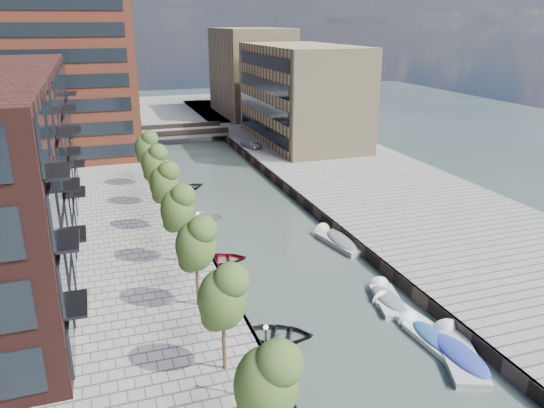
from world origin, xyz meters
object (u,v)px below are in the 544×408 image
tree_5 (154,162)px  tree_6 (146,146)px  bridge (185,132)px  tree_1 (222,295)px  tree_4 (164,181)px  motorboat_4 (338,241)px  tree_3 (177,207)px  sloop_4 (187,189)px  tree_0 (266,381)px  sloop_3 (201,219)px  tree_2 (195,243)px  motorboat_1 (386,298)px  motorboat_3 (457,353)px  motorboat_2 (398,312)px  sloop_2 (221,262)px  car (251,143)px  motorboat_0 (428,337)px  sloop_1 (279,338)px

tree_5 → tree_6: bearing=90.0°
bridge → tree_1: size_ratio=2.18×
tree_4 → motorboat_4: size_ratio=1.00×
tree_3 → sloop_4: (4.17, 20.94, -5.31)m
tree_5 → tree_6: 7.00m
tree_6 → bridge: bearing=71.9°
tree_4 → tree_6: 14.00m
bridge → tree_0: 68.64m
tree_0 → sloop_4: 42.48m
bridge → tree_3: (-8.50, -47.00, 3.92)m
motorboat_4 → tree_6: bearing=124.8°
sloop_3 → sloop_4: size_ratio=0.99×
motorboat_4 → tree_1: bearing=-132.3°
tree_2 → motorboat_1: tree_2 is taller
tree_0 → motorboat_3: 15.02m
bridge → motorboat_1: size_ratio=2.67×
tree_4 → tree_6: bearing=90.0°
motorboat_3 → motorboat_2: bearing=97.2°
tree_2 → tree_1: bearing=-90.0°
sloop_2 → tree_2: bearing=166.7°
tree_0 → sloop_4: tree_0 is taller
tree_1 → sloop_4: tree_1 is taller
tree_1 → sloop_3: size_ratio=1.40×
sloop_3 → motorboat_3: size_ratio=0.73×
tree_0 → motorboat_4: tree_0 is taller
sloop_2 → motorboat_3: size_ratio=0.71×
tree_4 → sloop_3: bearing=45.2°
car → tree_3: bearing=-131.5°
motorboat_0 → tree_3: bearing=132.3°
tree_0 → sloop_4: bearing=84.3°
tree_1 → tree_5: size_ratio=1.00×
car → sloop_3: bearing=-133.8°
tree_3 → car: bearing=65.3°
tree_2 → tree_5: bearing=90.0°
sloop_3 → sloop_2: bearing=-168.9°
motorboat_2 → sloop_2: bearing=128.5°
bridge → car: (7.50, -12.26, 0.28)m
bridge → tree_0: size_ratio=2.18×
sloop_4 → tree_4: bearing=145.1°
motorboat_2 → car: 45.59m
sloop_4 → motorboat_0: motorboat_0 is taller
tree_5 → sloop_4: bearing=59.0°
tree_3 → sloop_2: size_ratio=1.43×
tree_3 → motorboat_0: bearing=-47.7°
sloop_1 → tree_1: bearing=150.9°
tree_3 → tree_5: size_ratio=1.00×
tree_2 → sloop_4: bearing=81.5°
bridge → tree_1: tree_1 is taller
tree_5 → sloop_1: 25.71m
motorboat_0 → motorboat_4: size_ratio=0.78×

